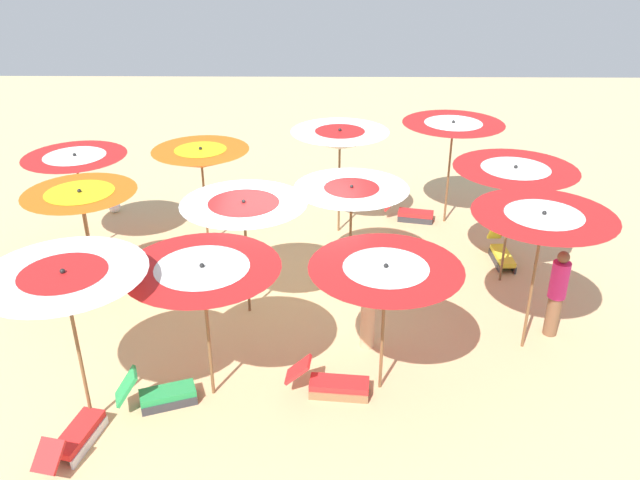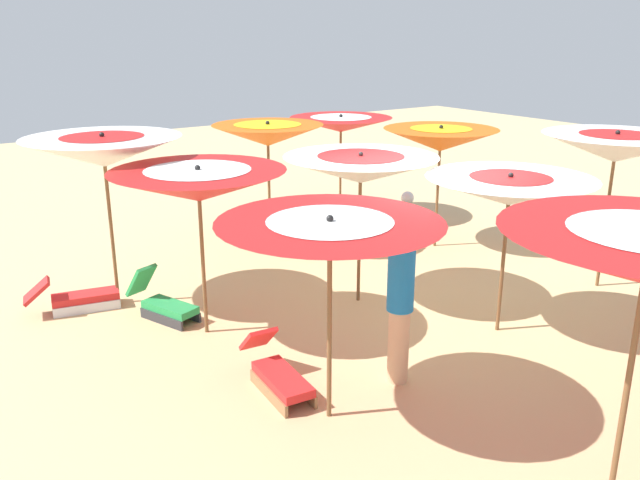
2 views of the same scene
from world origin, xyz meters
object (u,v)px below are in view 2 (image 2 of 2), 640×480
lounger_1 (164,303)px  beachgoer_0 (400,299)px  lounger_4 (78,297)px  beach_umbrella_1 (268,135)px  beach_umbrella_2 (103,151)px  beach_umbrella_6 (616,148)px  beach_ball (408,198)px  beach_umbrella_5 (198,185)px  beach_umbrella_7 (509,191)px  lounger_0 (278,373)px  beach_umbrella_3 (440,139)px  beach_umbrella_8 (330,239)px  beach_umbrella_4 (361,169)px  beach_umbrella_0 (341,124)px

lounger_1 → beachgoer_0: size_ratio=0.63×
lounger_4 → beach_umbrella_1: bearing=25.0°
lounger_4 → beach_umbrella_2: bearing=6.8°
beach_umbrella_1 → lounger_4: bearing=13.0°
beach_umbrella_6 → beach_ball: (-0.97, -5.50, -2.03)m
lounger_4 → beach_umbrella_5: bearing=-43.1°
lounger_1 → beach_ball: 7.54m
beach_umbrella_5 → lounger_1: bearing=-69.1°
beach_umbrella_2 → beach_umbrella_7: beach_umbrella_2 is taller
beach_umbrella_1 → lounger_0: 5.37m
beach_umbrella_5 → beachgoer_0: (-1.24, 2.41, -1.00)m
beach_umbrella_3 → beach_umbrella_8: 6.02m
beach_umbrella_6 → beach_ball: size_ratio=8.20×
beach_umbrella_4 → lounger_0: size_ratio=1.72×
beach_umbrella_6 → beach_umbrella_8: beach_umbrella_6 is taller
beach_umbrella_0 → beach_ball: (-1.97, -0.05, -1.84)m
beach_umbrella_1 → beach_umbrella_6: size_ratio=0.95×
beach_umbrella_2 → beach_ball: bearing=-165.8°
beach_umbrella_4 → beach_umbrella_5: beach_umbrella_5 is taller
beach_umbrella_1 → beach_umbrella_6: beach_umbrella_6 is taller
beach_umbrella_0 → beach_umbrella_7: 5.83m
beach_ball → beach_umbrella_2: bearing=14.2°
lounger_4 → beach_umbrella_6: bearing=-15.9°
lounger_4 → beachgoer_0: beachgoer_0 is taller
lounger_0 → lounger_1: bearing=-167.9°
lounger_1 → beach_ball: bearing=91.5°
beach_umbrella_1 → beach_umbrella_7: (-0.72, 4.72, -0.18)m
beach_umbrella_4 → lounger_4: (3.51, -2.00, -1.79)m
beach_umbrella_0 → beach_umbrella_8: beach_umbrella_0 is taller
beach_umbrella_6 → beachgoer_0: (4.53, 0.42, -1.18)m
beach_umbrella_2 → lounger_1: 2.25m
beach_umbrella_2 → beach_umbrella_3: 5.78m
lounger_0 → beach_umbrella_7: bearing=89.3°
beach_umbrella_0 → beachgoer_0: 6.92m
beach_umbrella_2 → beach_umbrella_4: 3.55m
beach_umbrella_5 → lounger_1: beach_umbrella_5 is taller
beach_umbrella_6 → lounger_4: (6.96, -3.69, -1.98)m
beach_umbrella_3 → beach_umbrella_5: bearing=10.4°
beach_umbrella_1 → beach_umbrella_5: (2.50, 2.55, -0.08)m
beachgoer_0 → beach_umbrella_8: bearing=178.1°
beach_umbrella_8 → beach_umbrella_1: bearing=-114.5°
beach_umbrella_5 → beachgoer_0: 2.89m
beach_umbrella_1 → beach_umbrella_3: size_ratio=1.04×
lounger_4 → beachgoer_0: 4.84m
lounger_0 → beach_umbrella_6: bearing=93.8°
beach_umbrella_7 → beach_umbrella_4: bearing=-64.1°
beach_umbrella_2 → lounger_4: (0.55, -0.05, -2.05)m
beach_umbrella_3 → lounger_0: bearing=28.4°
beachgoer_0 → lounger_4: bearing=110.9°
beach_umbrella_4 → beach_umbrella_8: 3.11m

